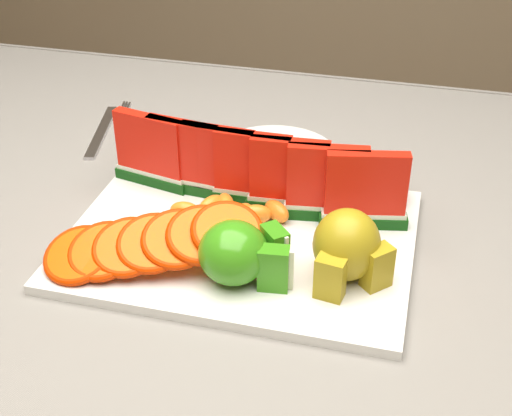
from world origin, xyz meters
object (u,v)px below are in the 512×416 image
at_px(platter, 241,239).
at_px(side_plate, 275,156).
at_px(fork, 104,129).
at_px(apple_cluster, 240,254).
at_px(pear_cluster, 347,248).

distance_m(platter, side_plate, 0.21).
bearing_deg(platter, side_plate, 92.25).
relative_size(side_plate, fork, 1.02).
xyz_separation_m(apple_cluster, pear_cluster, (0.11, 0.03, 0.01)).
bearing_deg(fork, side_plate, -4.93).
xyz_separation_m(apple_cluster, side_plate, (-0.03, 0.29, -0.04)).
bearing_deg(platter, pear_cluster, -20.35).
relative_size(pear_cluster, side_plate, 0.48).
bearing_deg(side_plate, fork, 175.07).
xyz_separation_m(platter, fork, (-0.28, 0.23, -0.00)).
bearing_deg(side_plate, platter, -87.75).
height_order(apple_cluster, fork, apple_cluster).
bearing_deg(fork, apple_cluster, -45.69).
distance_m(platter, pear_cluster, 0.15).
xyz_separation_m(apple_cluster, fork, (-0.30, 0.31, -0.04)).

